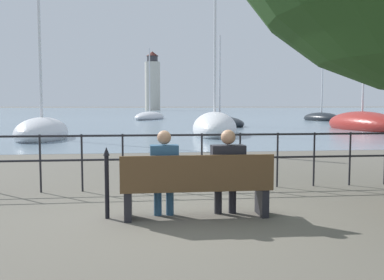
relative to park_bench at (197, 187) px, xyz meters
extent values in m
plane|color=#605B51|center=(0.00, 0.07, -0.44)|extent=(1000.00, 1000.00, 0.00)
cube|color=slate|center=(0.00, 158.32, -0.44)|extent=(600.00, 300.00, 0.01)
cube|color=brown|center=(0.00, 0.07, -0.02)|extent=(2.10, 0.45, 0.05)
cube|color=brown|center=(0.00, -0.14, 0.23)|extent=(2.10, 0.04, 0.45)
cube|color=black|center=(-0.95, 0.07, -0.24)|extent=(0.10, 0.41, 0.40)
cube|color=black|center=(0.95, 0.07, -0.24)|extent=(0.10, 0.41, 0.40)
cylinder|color=navy|center=(-0.53, 0.22, -0.22)|extent=(0.11, 0.11, 0.45)
cylinder|color=navy|center=(-0.36, 0.22, -0.22)|extent=(0.11, 0.11, 0.45)
cube|color=navy|center=(-0.45, 0.13, 0.06)|extent=(0.33, 0.26, 0.14)
cube|color=navy|center=(-0.45, 0.05, 0.29)|extent=(0.39, 0.24, 0.58)
sphere|color=#A87A5B|center=(-0.45, 0.05, 0.69)|extent=(0.19, 0.19, 0.19)
cylinder|color=black|center=(0.34, 0.22, -0.22)|extent=(0.11, 0.11, 0.45)
cylinder|color=black|center=(0.55, 0.22, -0.22)|extent=(0.11, 0.11, 0.45)
cube|color=black|center=(0.45, 0.13, 0.06)|extent=(0.40, 0.26, 0.14)
cube|color=black|center=(0.45, 0.05, 0.29)|extent=(0.47, 0.24, 0.56)
sphere|color=#A87A5B|center=(0.45, 0.05, 0.69)|extent=(0.21, 0.21, 0.21)
cylinder|color=black|center=(-2.57, 2.09, 0.08)|extent=(0.04, 0.04, 1.05)
cylinder|color=black|center=(-1.84, 2.09, 0.08)|extent=(0.04, 0.04, 1.05)
cylinder|color=black|center=(-1.10, 2.09, 0.08)|extent=(0.04, 0.04, 1.05)
cylinder|color=black|center=(-0.37, 2.09, 0.08)|extent=(0.04, 0.04, 1.05)
cylinder|color=black|center=(0.37, 2.09, 0.08)|extent=(0.04, 0.04, 1.05)
cylinder|color=black|center=(1.10, 2.09, 0.08)|extent=(0.04, 0.04, 1.05)
cylinder|color=black|center=(1.84, 2.09, 0.08)|extent=(0.04, 0.04, 1.05)
cylinder|color=black|center=(2.57, 2.09, 0.08)|extent=(0.04, 0.04, 1.05)
cylinder|color=black|center=(3.31, 2.09, 0.08)|extent=(0.04, 0.04, 1.05)
cylinder|color=black|center=(0.00, 2.09, 0.58)|extent=(13.96, 0.04, 0.04)
cylinder|color=black|center=(0.00, 2.09, 0.13)|extent=(13.96, 0.04, 0.04)
cylinder|color=black|center=(-1.24, 0.13, 0.00)|extent=(0.06, 0.06, 0.88)
cone|color=black|center=(-1.24, 0.13, 0.50)|extent=(0.09, 0.09, 0.12)
ellipsoid|color=silver|center=(0.23, 42.76, -0.19)|extent=(4.76, 8.22, 1.25)
cylinder|color=silver|center=(0.23, 42.76, 3.83)|extent=(0.14, 0.14, 7.29)
ellipsoid|color=black|center=(5.24, 26.60, -0.23)|extent=(4.21, 6.60, 1.08)
cylinder|color=silver|center=(5.24, 26.60, 3.27)|extent=(0.14, 0.14, 6.33)
ellipsoid|color=black|center=(17.74, 36.42, -0.20)|extent=(3.35, 5.65, 1.20)
cylinder|color=silver|center=(17.74, 36.42, 3.43)|extent=(0.14, 0.14, 6.55)
ellipsoid|color=silver|center=(-5.36, 14.77, -0.15)|extent=(2.25, 5.15, 1.46)
cylinder|color=silver|center=(-5.36, 14.77, 5.17)|extent=(0.14, 0.14, 9.76)
ellipsoid|color=white|center=(3.16, 16.77, -0.09)|extent=(3.43, 6.93, 1.76)
cylinder|color=silver|center=(3.16, 16.77, 3.82)|extent=(0.14, 0.14, 6.78)
ellipsoid|color=maroon|center=(13.52, 20.45, -0.10)|extent=(3.00, 7.37, 1.69)
cylinder|color=silver|center=(13.52, 20.45, 5.43)|extent=(0.14, 0.14, 10.05)
cylinder|color=beige|center=(2.94, 130.02, 7.12)|extent=(4.79, 4.79, 15.12)
cylinder|color=#2D2D33|center=(2.94, 130.02, 15.60)|extent=(3.35, 3.35, 1.84)
cone|color=#4C1E19|center=(2.94, 130.02, 17.26)|extent=(3.83, 3.83, 1.48)
camera|label=1|loc=(-0.76, -5.81, 1.13)|focal=40.00mm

